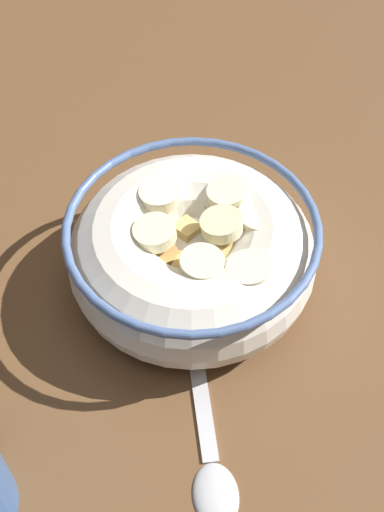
# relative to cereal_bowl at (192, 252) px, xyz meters

# --- Properties ---
(ground_plane) EXTENTS (1.00, 1.00, 0.02)m
(ground_plane) POSITION_rel_cereal_bowl_xyz_m (-0.00, 0.00, -0.04)
(ground_plane) COLOR brown
(cereal_bowl) EXTENTS (0.17, 0.17, 0.07)m
(cereal_bowl) POSITION_rel_cereal_bowl_xyz_m (0.00, 0.00, 0.00)
(cereal_bowl) COLOR silver
(cereal_bowl) RESTS_ON ground_plane
(spoon) EXTENTS (0.16, 0.07, 0.01)m
(spoon) POSITION_rel_cereal_bowl_xyz_m (-0.12, -0.03, -0.03)
(spoon) COLOR #B7B7BC
(spoon) RESTS_ON ground_plane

